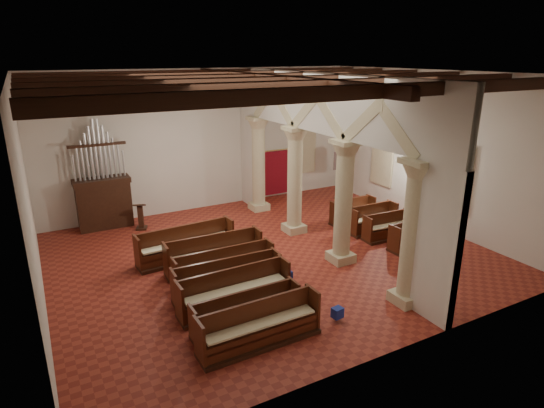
{
  "coord_description": "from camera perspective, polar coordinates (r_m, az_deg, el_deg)",
  "views": [
    {
      "loc": [
        -6.75,
        -12.5,
        6.57
      ],
      "look_at": [
        0.29,
        0.5,
        1.66
      ],
      "focal_mm": 30.0,
      "sensor_mm": 36.0,
      "label": 1
    }
  ],
  "objects": [
    {
      "name": "nave_pew_5",
      "position": [
        14.65,
        -7.26,
        -6.8
      ],
      "size": [
        3.13,
        0.85,
        1.13
      ],
      "rotation": [
        0.0,
        0.0,
        -0.03
      ],
      "color": "black",
      "rests_on": "floor"
    },
    {
      "name": "aisle_pew_0",
      "position": [
        16.83,
        17.31,
        -4.24
      ],
      "size": [
        1.95,
        0.71,
        1.0
      ],
      "rotation": [
        0.0,
        0.0,
        0.02
      ],
      "color": "black",
      "rests_on": "floor"
    },
    {
      "name": "tube_heater_a",
      "position": [
        12.12,
        2.01,
        -13.55
      ],
      "size": [
        0.98,
        0.27,
        0.1
      ],
      "primitive_type": "cylinder",
      "rotation": [
        0.0,
        1.57,
        0.18
      ],
      "color": "white",
      "rests_on": "floor"
    },
    {
      "name": "nave_pew_4",
      "position": [
        13.91,
        -5.97,
        -8.36
      ],
      "size": [
        3.11,
        0.7,
        1.03
      ],
      "rotation": [
        0.0,
        0.0,
        -0.0
      ],
      "color": "black",
      "rests_on": "floor"
    },
    {
      "name": "ceiling_beams",
      "position": [
        14.22,
        -0.07,
        15.36
      ],
      "size": [
        13.8,
        11.8,
        0.3
      ],
      "primitive_type": null,
      "color": "black",
      "rests_on": "wall_back"
    },
    {
      "name": "wall_back",
      "position": [
        20.01,
        -8.34,
        7.91
      ],
      "size": [
        14.0,
        0.02,
        6.0
      ],
      "primitive_type": "cube",
      "color": "beige",
      "rests_on": "floor"
    },
    {
      "name": "wall_left",
      "position": [
        13.0,
        -28.34,
        0.18
      ],
      "size": [
        0.02,
        12.0,
        6.0
      ],
      "primitive_type": "cube",
      "color": "beige",
      "rests_on": "floor"
    },
    {
      "name": "floor",
      "position": [
        15.65,
        -0.06,
        -6.44
      ],
      "size": [
        14.0,
        14.0,
        0.0
      ],
      "primitive_type": "plane",
      "color": "maroon",
      "rests_on": "ground"
    },
    {
      "name": "tube_heater_b",
      "position": [
        11.82,
        2.46,
        -14.48
      ],
      "size": [
        1.11,
        0.47,
        0.11
      ],
      "primitive_type": "cylinder",
      "rotation": [
        0.0,
        1.57,
        0.33
      ],
      "color": "white",
      "rests_on": "floor"
    },
    {
      "name": "ceiling",
      "position": [
        14.22,
        -0.07,
        16.08
      ],
      "size": [
        14.0,
        14.0,
        0.0
      ],
      "primitive_type": "plane",
      "rotation": [
        3.14,
        0.0,
        0.0
      ],
      "color": "black",
      "rests_on": "wall_back"
    },
    {
      "name": "aisle_pew_3",
      "position": [
        18.74,
        10.1,
        -1.35
      ],
      "size": [
        1.98,
        0.73,
        1.0
      ],
      "rotation": [
        0.0,
        0.0,
        0.03
      ],
      "color": "black",
      "rests_on": "floor"
    },
    {
      "name": "nave_pew_2",
      "position": [
        12.5,
        -4.67,
        -11.43
      ],
      "size": [
        3.14,
        0.8,
        1.12
      ],
      "rotation": [
        0.0,
        0.0,
        0.02
      ],
      "color": "black",
      "rests_on": "floor"
    },
    {
      "name": "hymnal_box_b",
      "position": [
        13.67,
        1.74,
        -9.08
      ],
      "size": [
        0.34,
        0.28,
        0.34
      ],
      "primitive_type": "cube",
      "rotation": [
        0.0,
        0.0,
        0.01
      ],
      "color": "navy",
      "rests_on": "floor"
    },
    {
      "name": "pipe_organ",
      "position": [
        18.87,
        -20.46,
        1.2
      ],
      "size": [
        2.1,
        0.85,
        4.4
      ],
      "color": "black",
      "rests_on": "floor"
    },
    {
      "name": "aisle_pew_1",
      "position": [
        17.44,
        14.32,
        -3.18
      ],
      "size": [
        2.0,
        0.76,
        0.98
      ],
      "rotation": [
        0.0,
        0.0,
        -0.06
      ],
      "color": "black",
      "rests_on": "floor"
    },
    {
      "name": "nave_pew_6",
      "position": [
        15.48,
        -10.7,
        -5.53
      ],
      "size": [
        3.34,
        0.98,
        1.15
      ],
      "rotation": [
        0.0,
        0.0,
        0.06
      ],
      "color": "black",
      "rests_on": "floor"
    },
    {
      "name": "nave_pew_1",
      "position": [
        11.68,
        -3.2,
        -13.99
      ],
      "size": [
        2.85,
        0.69,
        0.98
      ],
      "rotation": [
        0.0,
        0.0,
        0.02
      ],
      "color": "black",
      "rests_on": "floor"
    },
    {
      "name": "window_back",
      "position": [
        22.33,
        3.96,
        7.05
      ],
      "size": [
        1.0,
        0.03,
        2.2
      ],
      "primitive_type": "cube",
      "color": "#367A5B",
      "rests_on": "wall_back"
    },
    {
      "name": "hymnal_box_c",
      "position": [
        14.58,
        -3.55,
        -7.25
      ],
      "size": [
        0.4,
        0.35,
        0.34
      ],
      "primitive_type": "cube",
      "rotation": [
        0.0,
        0.0,
        -0.26
      ],
      "color": "navy",
      "rests_on": "floor"
    },
    {
      "name": "wall_front",
      "position": [
        10.03,
        16.49,
        -3.27
      ],
      "size": [
        14.0,
        0.02,
        6.0
      ],
      "primitive_type": "cube",
      "color": "beige",
      "rests_on": "floor"
    },
    {
      "name": "wall_right",
      "position": [
        18.92,
        19.06,
        6.5
      ],
      "size": [
        0.02,
        12.0,
        6.0
      ],
      "primitive_type": "cube",
      "color": "beige",
      "rests_on": "floor"
    },
    {
      "name": "window_right_b",
      "position": [
        20.8,
        13.78,
        5.72
      ],
      "size": [
        0.03,
        1.0,
        2.2
      ],
      "primitive_type": "cube",
      "color": "#367A5B",
      "rests_on": "wall_right"
    },
    {
      "name": "arcade",
      "position": [
        15.44,
        5.87,
        7.06
      ],
      "size": [
        0.9,
        11.9,
        6.0
      ],
      "color": "beige",
      "rests_on": "floor"
    },
    {
      "name": "lectern",
      "position": [
        18.45,
        -16.13,
        -1.72
      ],
      "size": [
        0.54,
        0.57,
        1.1
      ],
      "rotation": [
        0.0,
        0.0,
        -0.36
      ],
      "color": "#3A2812",
      "rests_on": "floor"
    },
    {
      "name": "aisle_pew_2",
      "position": [
        17.95,
        12.5,
        -2.31
      ],
      "size": [
        2.02,
        0.71,
        1.07
      ],
      "rotation": [
        0.0,
        0.0,
        -0.0
      ],
      "color": "black",
      "rests_on": "floor"
    },
    {
      "name": "processional_banner",
      "position": [
        21.67,
        8.32,
        2.76
      ],
      "size": [
        0.54,
        0.69,
        2.43
      ],
      "rotation": [
        0.0,
        0.0,
        -0.31
      ],
      "color": "black",
      "rests_on": "floor"
    },
    {
      "name": "window_right_a",
      "position": [
        18.13,
        22.18,
        3.05
      ],
      "size": [
        0.03,
        1.0,
        2.2
      ],
      "primitive_type": "cube",
      "color": "#367A5B",
      "rests_on": "wall_right"
    },
    {
      "name": "dossal_curtain",
      "position": [
        21.76,
        0.64,
        4.0
      ],
      "size": [
        1.8,
        0.07,
        2.17
      ],
      "color": "maroon",
      "rests_on": "floor"
    },
    {
      "name": "nave_pew_0",
      "position": [
        11.11,
        -1.53,
        -15.65
      ],
      "size": [
        3.05,
        0.77,
        1.08
      ],
      "rotation": [
        0.0,
        0.0,
        0.02
      ],
      "color": "black",
      "rests_on": "floor"
    },
    {
      "name": "nave_pew_3",
      "position": [
        13.11,
        -5.55,
        -9.99
      ],
      "size": [
        3.15,
        0.83,
        1.09
      ],
      "rotation": [
        0.0,
        0.0,
        -0.04
      ],
      "color": "black",
      "rests_on": "floor"
    },
    {
      "name": "hymnal_box_a",
      "position": [
        12.12,
        8.21,
        -13.34
      ],
      "size": [
        0.3,
        0.26,
        0.27
      ],
      "primitive_type": "cube",
      "rotation": [
        0.0,
        0.0,
        0.14
      ],
      "color": "navy",
      "rests_on": "floor"
    }
  ]
}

